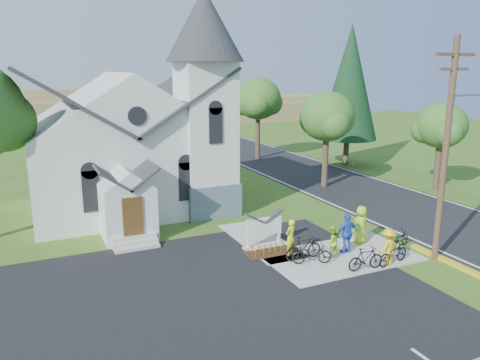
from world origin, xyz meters
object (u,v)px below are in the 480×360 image
cyclist_0 (291,237)px  bike_2 (393,253)px  bike_0 (312,254)px  cyclist_4 (361,224)px  bike_3 (366,259)px  church_sign (264,227)px  cyclist_1 (332,241)px  bike_4 (399,239)px  bike_1 (304,248)px  cyclist_2 (347,233)px  cyclist_3 (388,247)px  utility_pole (447,144)px

cyclist_0 → bike_2: 4.64m
bike_0 → cyclist_4: cyclist_4 is taller
cyclist_0 → cyclist_4: size_ratio=0.91×
bike_2 → bike_3: size_ratio=1.12×
church_sign → bike_0: bearing=-71.4°
bike_0 → cyclist_1: (1.25, 0.25, 0.30)m
bike_4 → bike_1: bearing=64.0°
bike_0 → cyclist_2: bearing=-60.4°
cyclist_2 → bike_3: size_ratio=1.13×
cyclist_0 → cyclist_4: (4.03, -0.10, 0.09)m
bike_2 → bike_1: bearing=45.4°
cyclist_3 → bike_4: 2.43m
church_sign → bike_2: 6.13m
cyclist_3 → cyclist_0: bearing=-47.9°
bike_3 → cyclist_4: size_ratio=0.90×
utility_pole → bike_1: size_ratio=5.31×
bike_0 → cyclist_1: size_ratio=1.17×
cyclist_0 → bike_4: bearing=141.5°
bike_1 → utility_pole: bearing=-113.3°
utility_pole → cyclist_3: 5.22m
utility_pole → bike_2: (-2.32, 0.30, -4.84)m
cyclist_1 → cyclist_4: cyclist_4 is taller
bike_1 → bike_2: 3.98m
bike_1 → bike_2: bike_1 is taller
church_sign → bike_4: (5.90, -3.00, -0.54)m
bike_0 → cyclist_3: 3.39m
church_sign → bike_4: size_ratio=1.32×
cyclist_3 → bike_3: bearing=-7.0°
cyclist_4 → bike_4: (1.27, -1.35, -0.52)m
cyclist_1 → bike_3: (0.50, -1.82, -0.25)m
utility_pole → bike_3: 6.19m
cyclist_0 → cyclist_4: bearing=155.4°
bike_0 → cyclist_2: 2.31m
church_sign → cyclist_0: size_ratio=1.26×
bike_0 → bike_1: (-0.08, 0.56, 0.09)m
bike_4 → utility_pole: bearing=-176.4°
bike_3 → cyclist_4: (1.93, 2.75, 0.44)m
church_sign → bike_3: (2.70, -4.40, -0.46)m
utility_pole → bike_4: size_ratio=5.98×
cyclist_2 → cyclist_3: size_ratio=1.15×
cyclist_2 → bike_4: (2.73, -0.56, -0.54)m
cyclist_2 → utility_pole: bearing=146.1°
cyclist_1 → bike_3: 1.90m
church_sign → cyclist_3: cyclist_3 is taller
bike_4 → cyclist_1: bearing=65.8°
cyclist_2 → bike_3: cyclist_2 is taller
utility_pole → bike_3: size_ratio=5.77×
cyclist_4 → bike_3: bearing=43.9°
cyclist_1 → bike_2: (2.04, -1.82, -0.26)m
bike_0 → bike_2: (3.29, -1.56, 0.04)m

